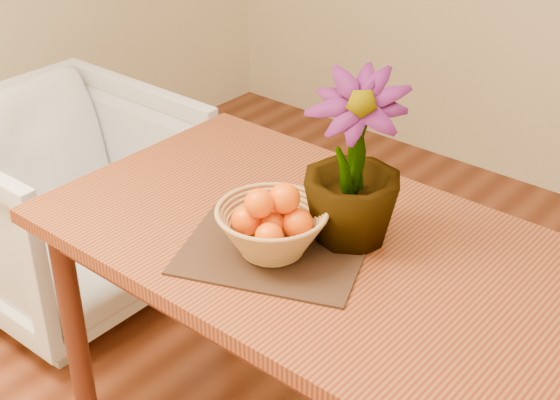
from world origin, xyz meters
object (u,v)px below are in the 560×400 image
Objects in this scene: wicker_basket at (272,232)px; potted_plant at (353,161)px; table at (319,269)px; armchair at (66,194)px.

wicker_basket is 0.25m from potted_plant.
table is at bearing -152.59° from potted_plant.
potted_plant is at bearing 44.10° from table.
armchair is at bearing 175.99° from table.
potted_plant is at bearing 59.54° from wicker_basket.
table is 0.20m from wicker_basket.
potted_plant is 0.52× the size of armchair.
wicker_basket reaches higher than armchair.
potted_plant is 1.36m from armchair.
armchair reaches higher than table.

